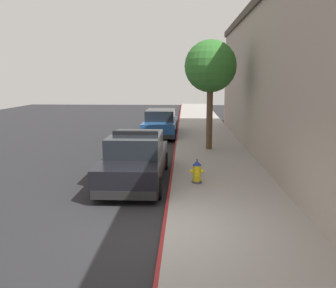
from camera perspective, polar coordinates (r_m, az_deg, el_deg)
name	(u,v)px	position (r m, az deg, el deg)	size (l,w,h in m)	color
ground_plane	(90,149)	(18.24, -12.43, -0.73)	(32.03, 60.00, 0.20)	#232326
sidewalk_pavement	(210,146)	(17.62, 6.74, -0.35)	(3.29, 60.00, 0.16)	gray
curb_painted_edge	(176,146)	(17.59, 1.25, -0.30)	(0.08, 60.00, 0.16)	maroon
police_cruiser	(136,159)	(11.67, -5.24, -2.48)	(1.94, 4.84, 1.68)	black
parked_car_silver_ahead	(160,124)	(21.15, -1.23, 3.31)	(1.94, 4.84, 1.56)	navy
fire_hydrant	(197,172)	(11.03, 4.68, -4.49)	(0.44, 0.40, 0.76)	#4C4C51
street_tree	(211,67)	(16.22, 6.86, 12.20)	(2.32, 2.32, 4.91)	brown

